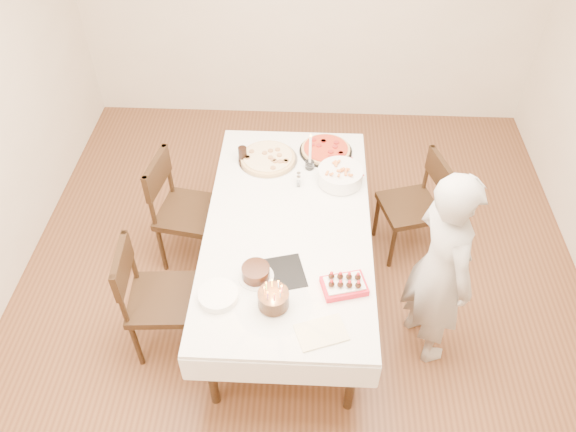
{
  "coord_description": "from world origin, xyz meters",
  "views": [
    {
      "loc": [
        0.03,
        -2.68,
        3.53
      ],
      "look_at": [
        -0.09,
        0.04,
        0.83
      ],
      "focal_mm": 35.0,
      "sensor_mm": 36.0,
      "label": 1
    }
  ],
  "objects_px": {
    "chair_right_savory": "(409,207)",
    "cola_glass": "(243,154)",
    "pasta_bowl": "(340,175)",
    "taper_candle": "(310,151)",
    "birthday_cake": "(273,296)",
    "dining_table": "(288,260)",
    "chair_left_savory": "(190,213)",
    "layer_cake": "(256,273)",
    "pizza_pepperoni": "(326,150)",
    "strawberry_box": "(344,285)",
    "pizza_white": "(268,158)",
    "person": "(441,269)",
    "chair_left_dessert": "(163,299)"
  },
  "relations": [
    {
      "from": "pasta_bowl",
      "to": "birthday_cake",
      "type": "distance_m",
      "value": 1.23
    },
    {
      "from": "dining_table",
      "to": "chair_right_savory",
      "type": "bearing_deg",
      "value": 29.13
    },
    {
      "from": "chair_right_savory",
      "to": "pasta_bowl",
      "type": "height_order",
      "value": "chair_right_savory"
    },
    {
      "from": "pasta_bowl",
      "to": "cola_glass",
      "type": "height_order",
      "value": "cola_glass"
    },
    {
      "from": "pizza_white",
      "to": "taper_candle",
      "type": "bearing_deg",
      "value": -13.4
    },
    {
      "from": "chair_left_savory",
      "to": "strawberry_box",
      "type": "height_order",
      "value": "chair_left_savory"
    },
    {
      "from": "pizza_pepperoni",
      "to": "strawberry_box",
      "type": "relative_size",
      "value": 1.55
    },
    {
      "from": "birthday_cake",
      "to": "dining_table",
      "type": "bearing_deg",
      "value": 85.42
    },
    {
      "from": "pizza_pepperoni",
      "to": "strawberry_box",
      "type": "distance_m",
      "value": 1.37
    },
    {
      "from": "chair_left_dessert",
      "to": "strawberry_box",
      "type": "height_order",
      "value": "chair_left_dessert"
    },
    {
      "from": "chair_right_savory",
      "to": "cola_glass",
      "type": "distance_m",
      "value": 1.38
    },
    {
      "from": "dining_table",
      "to": "pizza_pepperoni",
      "type": "distance_m",
      "value": 0.95
    },
    {
      "from": "pizza_white",
      "to": "pasta_bowl",
      "type": "xyz_separation_m",
      "value": [
        0.56,
        -0.23,
        0.04
      ]
    },
    {
      "from": "pizza_white",
      "to": "birthday_cake",
      "type": "relative_size",
      "value": 2.47
    },
    {
      "from": "pasta_bowl",
      "to": "strawberry_box",
      "type": "distance_m",
      "value": 1.01
    },
    {
      "from": "taper_candle",
      "to": "birthday_cake",
      "type": "distance_m",
      "value": 1.32
    },
    {
      "from": "pizza_pepperoni",
      "to": "layer_cake",
      "type": "relative_size",
      "value": 1.86
    },
    {
      "from": "taper_candle",
      "to": "pasta_bowl",
      "type": "bearing_deg",
      "value": -33.14
    },
    {
      "from": "person",
      "to": "taper_candle",
      "type": "relative_size",
      "value": 4.77
    },
    {
      "from": "chair_left_savory",
      "to": "pasta_bowl",
      "type": "bearing_deg",
      "value": -164.44
    },
    {
      "from": "pasta_bowl",
      "to": "layer_cake",
      "type": "bearing_deg",
      "value": -120.1
    },
    {
      "from": "chair_left_savory",
      "to": "layer_cake",
      "type": "xyz_separation_m",
      "value": [
        0.6,
        -0.83,
        0.31
      ]
    },
    {
      "from": "layer_cake",
      "to": "strawberry_box",
      "type": "bearing_deg",
      "value": -6.54
    },
    {
      "from": "chair_left_savory",
      "to": "strawberry_box",
      "type": "xyz_separation_m",
      "value": [
        1.15,
        -0.89,
        0.29
      ]
    },
    {
      "from": "person",
      "to": "taper_candle",
      "type": "bearing_deg",
      "value": 18.67
    },
    {
      "from": "pasta_bowl",
      "to": "taper_candle",
      "type": "xyz_separation_m",
      "value": [
        -0.23,
        0.15,
        0.1
      ]
    },
    {
      "from": "pasta_bowl",
      "to": "taper_candle",
      "type": "height_order",
      "value": "taper_candle"
    },
    {
      "from": "pizza_pepperoni",
      "to": "birthday_cake",
      "type": "bearing_deg",
      "value": -101.85
    },
    {
      "from": "pizza_pepperoni",
      "to": "layer_cake",
      "type": "distance_m",
      "value": 1.37
    },
    {
      "from": "birthday_cake",
      "to": "layer_cake",
      "type": "bearing_deg",
      "value": 120.31
    },
    {
      "from": "dining_table",
      "to": "chair_left_savory",
      "type": "height_order",
      "value": "chair_left_savory"
    },
    {
      "from": "chair_right_savory",
      "to": "cola_glass",
      "type": "bearing_deg",
      "value": 156.85
    },
    {
      "from": "pizza_pepperoni",
      "to": "pasta_bowl",
      "type": "height_order",
      "value": "pasta_bowl"
    },
    {
      "from": "chair_right_savory",
      "to": "taper_candle",
      "type": "relative_size",
      "value": 2.75
    },
    {
      "from": "dining_table",
      "to": "cola_glass",
      "type": "relative_size",
      "value": 17.1
    },
    {
      "from": "pasta_bowl",
      "to": "chair_right_savory",
      "type": "bearing_deg",
      "value": 5.92
    },
    {
      "from": "pizza_white",
      "to": "strawberry_box",
      "type": "height_order",
      "value": "strawberry_box"
    },
    {
      "from": "dining_table",
      "to": "pasta_bowl",
      "type": "bearing_deg",
      "value": 51.63
    },
    {
      "from": "chair_left_savory",
      "to": "layer_cake",
      "type": "bearing_deg",
      "value": 135.57
    },
    {
      "from": "taper_candle",
      "to": "birthday_cake",
      "type": "bearing_deg",
      "value": -98.44
    },
    {
      "from": "cola_glass",
      "to": "strawberry_box",
      "type": "distance_m",
      "value": 1.44
    },
    {
      "from": "chair_right_savory",
      "to": "layer_cake",
      "type": "height_order",
      "value": "chair_right_savory"
    },
    {
      "from": "chair_right_savory",
      "to": "pasta_bowl",
      "type": "xyz_separation_m",
      "value": [
        -0.57,
        -0.06,
        0.36
      ]
    },
    {
      "from": "cola_glass",
      "to": "strawberry_box",
      "type": "relative_size",
      "value": 0.46
    },
    {
      "from": "pizza_white",
      "to": "pizza_pepperoni",
      "type": "distance_m",
      "value": 0.47
    },
    {
      "from": "chair_right_savory",
      "to": "birthday_cake",
      "type": "height_order",
      "value": "birthday_cake"
    },
    {
      "from": "dining_table",
      "to": "layer_cake",
      "type": "bearing_deg",
      "value": -110.56
    },
    {
      "from": "taper_candle",
      "to": "strawberry_box",
      "type": "distance_m",
      "value": 1.19
    },
    {
      "from": "pasta_bowl",
      "to": "birthday_cake",
      "type": "bearing_deg",
      "value": -110.06
    },
    {
      "from": "chair_right_savory",
      "to": "chair_left_savory",
      "type": "xyz_separation_m",
      "value": [
        -1.72,
        -0.18,
        0.04
      ]
    }
  ]
}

